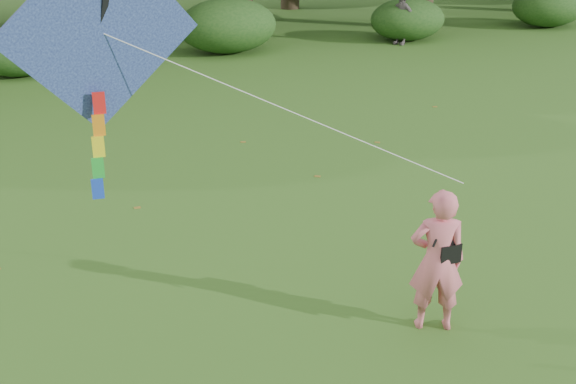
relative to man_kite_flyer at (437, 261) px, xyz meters
name	(u,v)px	position (x,y,z in m)	size (l,w,h in m)	color
ground	(446,339)	(0.00, -0.34, -0.97)	(100.00, 100.00, 0.00)	#265114
man_kite_flyer	(437,261)	(0.00, 0.00, 0.00)	(0.71, 0.47, 1.95)	#DE6875
bystander_right	(401,19)	(9.36, 16.52, -0.04)	(1.10, 0.46, 1.87)	slate
crossbody_bag	(447,251)	(0.12, -0.03, 0.13)	(0.43, 0.20, 0.74)	black
flying_kite	(102,37)	(-3.69, 1.40, 2.85)	(5.12, 1.84, 3.14)	#2A6CB6
shrub_band	(122,37)	(-0.72, 17.26, -0.12)	(39.15, 3.22, 1.88)	#264919
fallen_leaves	(382,210)	(1.25, 3.53, -0.97)	(11.26, 12.46, 0.01)	olive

